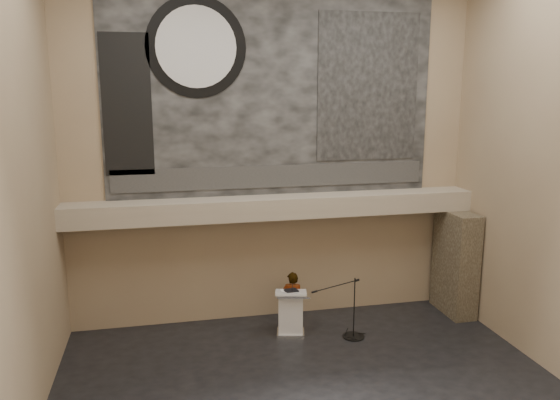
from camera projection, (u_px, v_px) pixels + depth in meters
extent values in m
plane|color=black|center=(316.00, 397.00, 10.41)|extent=(10.00, 10.00, 0.00)
cube|color=#8F775B|center=(273.00, 152.00, 13.38)|extent=(10.00, 0.02, 8.50)
cube|color=#8F775B|center=(427.00, 236.00, 5.73)|extent=(10.00, 0.02, 8.50)
cube|color=#8F775B|center=(11.00, 188.00, 8.50)|extent=(0.02, 8.00, 8.50)
cube|color=gray|center=(276.00, 207.00, 13.26)|extent=(10.00, 0.80, 0.50)
cylinder|color=#B2893D|center=(211.00, 222.00, 12.93)|extent=(0.04, 0.04, 0.06)
cylinder|color=#B2893D|center=(351.00, 215.00, 13.67)|extent=(0.04, 0.04, 0.06)
cube|color=black|center=(273.00, 92.00, 13.06)|extent=(8.00, 0.05, 5.00)
cube|color=#2B2B2B|center=(274.00, 176.00, 13.43)|extent=(7.76, 0.02, 0.55)
cylinder|color=black|center=(196.00, 47.00, 12.44)|extent=(2.30, 0.02, 2.30)
cylinder|color=silver|center=(196.00, 47.00, 12.42)|extent=(1.84, 0.02, 1.84)
cube|color=black|center=(368.00, 87.00, 13.51)|extent=(2.60, 0.02, 3.60)
cube|color=black|center=(127.00, 105.00, 12.37)|extent=(1.10, 0.02, 3.20)
cube|color=#3E3426|center=(455.00, 263.00, 14.13)|extent=(0.60, 1.40, 2.70)
cube|color=silver|center=(291.00, 333.00, 13.03)|extent=(0.75, 0.63, 0.08)
cube|color=silver|center=(291.00, 313.00, 12.93)|extent=(0.65, 0.52, 0.96)
cube|color=silver|center=(291.00, 293.00, 12.81)|extent=(0.83, 0.67, 0.13)
cube|color=black|center=(291.00, 291.00, 12.80)|extent=(0.34, 0.29, 0.04)
cube|color=white|center=(286.00, 291.00, 12.81)|extent=(0.24, 0.31, 0.00)
imported|color=beige|center=(292.00, 301.00, 13.22)|extent=(0.60, 0.48, 1.45)
cylinder|color=black|center=(353.00, 336.00, 12.92)|extent=(0.52, 0.52, 0.02)
cylinder|color=black|center=(354.00, 308.00, 12.77)|extent=(0.03, 0.03, 1.47)
cylinder|color=black|center=(335.00, 286.00, 12.30)|extent=(1.24, 0.54, 0.02)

